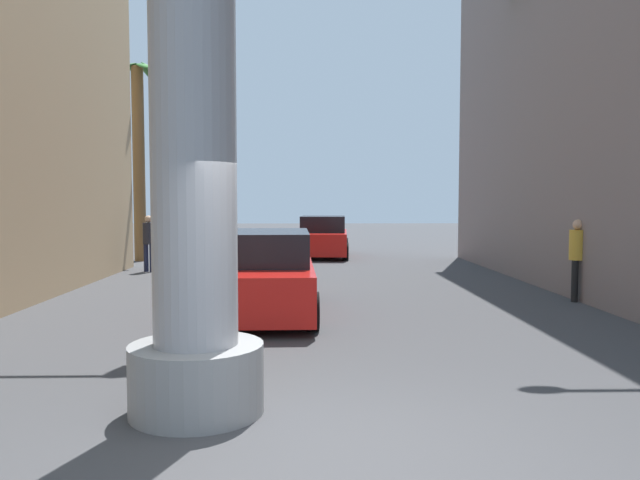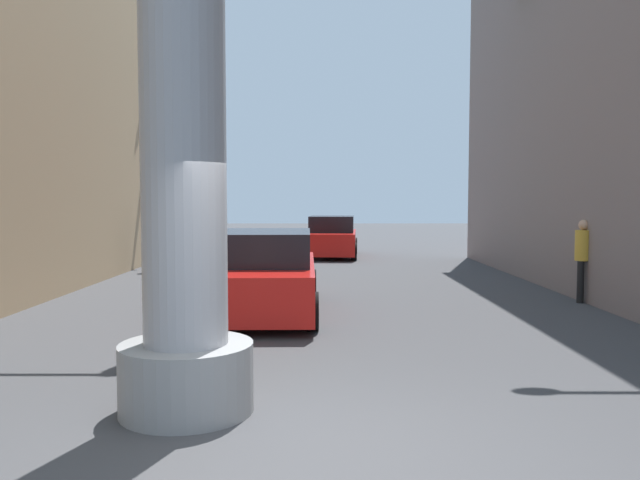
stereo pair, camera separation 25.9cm
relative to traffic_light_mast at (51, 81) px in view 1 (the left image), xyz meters
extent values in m
plane|color=#424244|center=(4.32, 4.75, -4.05)|extent=(88.16, 88.16, 0.00)
cylinder|color=gray|center=(2.97, -4.03, -3.70)|extent=(1.35, 1.35, 0.70)
cube|color=black|center=(2.63, 0.01, 1.13)|extent=(0.24, 0.24, 0.70)
sphere|color=yellow|center=(2.63, -0.12, 1.13)|extent=(0.14, 0.14, 0.14)
sphere|color=green|center=(2.63, -0.12, 0.91)|extent=(0.14, 0.14, 0.14)
cylinder|color=black|center=(2.32, 3.23, -3.73)|extent=(0.23, 0.64, 0.64)
cylinder|color=black|center=(4.12, 3.27, -3.73)|extent=(0.23, 0.64, 0.64)
cylinder|color=black|center=(2.39, -0.11, -3.73)|extent=(0.23, 0.64, 0.64)
cylinder|color=black|center=(4.19, -0.07, -3.73)|extent=(0.23, 0.64, 0.64)
cube|color=red|center=(3.25, 1.58, -3.49)|extent=(1.98, 4.81, 0.80)
cube|color=black|center=(3.25, 1.58, -2.79)|extent=(1.79, 2.66, 0.60)
cylinder|color=black|center=(4.03, 15.12, -3.73)|extent=(0.26, 0.65, 0.64)
cylinder|color=black|center=(5.72, 15.01, -3.73)|extent=(0.26, 0.65, 0.64)
cylinder|color=black|center=(3.84, 12.14, -3.73)|extent=(0.26, 0.65, 0.64)
cylinder|color=black|center=(5.53, 12.03, -3.73)|extent=(0.26, 0.65, 0.64)
cube|color=red|center=(4.78, 13.58, -3.49)|extent=(2.05, 4.37, 0.80)
cube|color=black|center=(4.78, 13.58, -2.79)|extent=(1.78, 2.44, 0.60)
cylinder|color=brown|center=(-1.77, 12.00, -0.64)|extent=(0.45, 0.48, 6.82)
ellipsoid|color=#2B682D|center=(-0.96, 11.92, 2.52)|extent=(1.46, 0.53, 0.90)
ellipsoid|color=#2F632D|center=(-1.40, 12.73, 2.55)|extent=(0.97, 1.48, 0.81)
ellipsoid|color=#276E2D|center=(-2.46, 12.35, 2.58)|extent=(1.51, 0.95, 0.74)
ellipsoid|color=#2C632D|center=(-2.39, 11.56, 2.59)|extent=(1.45, 1.17, 0.69)
ellipsoid|color=#31732D|center=(-1.37, 11.32, 2.65)|extent=(1.06, 1.54, 0.52)
cylinder|color=brown|center=(10.50, 7.02, -0.01)|extent=(0.78, 0.75, 8.09)
cylinder|color=#1E233F|center=(-0.72, 8.61, -3.63)|extent=(0.14, 0.14, 0.84)
cylinder|color=#1E233F|center=(-0.53, 8.55, -3.63)|extent=(0.14, 0.14, 0.84)
cylinder|color=#26262D|center=(-0.62, 8.58, -2.89)|extent=(0.43, 0.43, 0.64)
sphere|color=tan|center=(-0.62, 8.58, -2.46)|extent=(0.22, 0.22, 0.22)
cylinder|color=black|center=(9.75, 2.69, -3.61)|extent=(0.14, 0.14, 0.88)
cylinder|color=black|center=(9.90, 2.83, -3.61)|extent=(0.14, 0.14, 0.88)
cylinder|color=gold|center=(9.83, 2.76, -2.85)|extent=(0.48, 0.48, 0.64)
sphere|color=tan|center=(9.83, 2.76, -2.42)|extent=(0.22, 0.22, 0.22)
camera|label=1|loc=(4.06, -10.22, -1.92)|focal=35.00mm
camera|label=2|loc=(4.31, -10.22, -1.92)|focal=35.00mm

